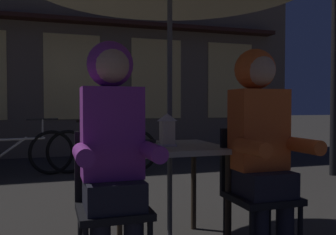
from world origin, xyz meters
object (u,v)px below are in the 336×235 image
object	(u,v)px
bicycle_second	(14,153)
book	(141,142)
chair_left	(111,197)
chair_right	(256,186)
cafe_table	(170,159)
person_right_hooded	(261,133)
lantern	(167,129)
bicycle_third	(102,150)
person_left_hooded	(113,137)

from	to	relation	value
bicycle_second	book	bearing A→B (deg)	-68.37
chair_left	chair_right	bearing A→B (deg)	0.00
chair_right	chair_left	bearing A→B (deg)	180.00
cafe_table	person_right_hooded	distance (m)	0.67
person_right_hooded	lantern	bearing A→B (deg)	142.49
chair_left	chair_right	size ratio (longest dim) A/B	1.00
book	chair_right	bearing A→B (deg)	-14.64
book	bicycle_third	bearing A→B (deg)	114.68
chair_right	book	size ratio (longest dim) A/B	4.35
chair_right	book	bearing A→B (deg)	138.84
bicycle_third	book	bearing A→B (deg)	-91.85
bicycle_second	bicycle_third	world-z (taller)	same
chair_right	person_right_hooded	distance (m)	0.36
person_right_hooded	book	distance (m)	0.90
bicycle_third	book	world-z (taller)	bicycle_third
cafe_table	bicycle_second	distance (m)	3.38
chair_left	chair_right	world-z (taller)	same
book	person_right_hooded	bearing A→B (deg)	-17.38
lantern	person_left_hooded	world-z (taller)	person_left_hooded
lantern	bicycle_second	distance (m)	3.43
person_left_hooded	chair_left	bearing A→B (deg)	90.00
lantern	cafe_table	bearing A→B (deg)	48.55
person_left_hooded	bicycle_second	bearing A→B (deg)	103.33
chair_right	person_right_hooded	size ratio (longest dim) A/B	0.62
bicycle_second	book	world-z (taller)	bicycle_second
lantern	book	distance (m)	0.29
cafe_table	chair_left	world-z (taller)	chair_left
chair_left	person_right_hooded	world-z (taller)	person_right_hooded
bicycle_third	chair_left	bearing A→B (deg)	-96.76
lantern	person_left_hooded	bearing A→B (deg)	-138.96
bicycle_second	chair_right	bearing A→B (deg)	-62.63
person_right_hooded	bicycle_second	distance (m)	3.99
bicycle_third	person_right_hooded	bearing A→B (deg)	-81.13
chair_left	book	bearing A→B (deg)	60.59
cafe_table	person_right_hooded	xyz separation A→B (m)	(0.48, -0.43, 0.21)
person_right_hooded	cafe_table	bearing A→B (deg)	138.43
chair_right	bicycle_second	distance (m)	3.91
chair_right	bicycle_third	distance (m)	3.51
person_right_hooded	bicycle_third	size ratio (longest dim) A/B	0.84
chair_right	bicycle_second	size ratio (longest dim) A/B	0.52
person_left_hooded	person_right_hooded	xyz separation A→B (m)	(0.96, 0.00, 0.00)
chair_left	cafe_table	bearing A→B (deg)	37.55
chair_right	person_left_hooded	world-z (taller)	person_left_hooded
chair_left	bicycle_second	size ratio (longest dim) A/B	0.52
person_left_hooded	chair_right	bearing A→B (deg)	3.39
lantern	chair_left	xyz separation A→B (m)	(-0.45, -0.33, -0.37)
chair_left	bicycle_third	bearing A→B (deg)	83.24
cafe_table	chair_left	distance (m)	0.62
person_left_hooded	bicycle_second	size ratio (longest dim) A/B	0.84
person_left_hooded	person_right_hooded	bearing A→B (deg)	0.00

